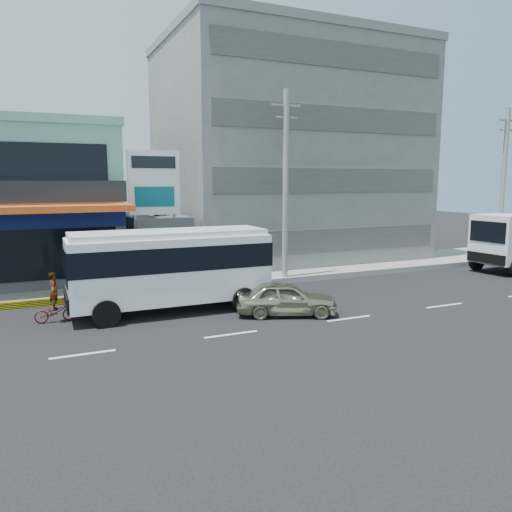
{
  "coord_description": "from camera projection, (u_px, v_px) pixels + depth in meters",
  "views": [
    {
      "loc": [
        -6.2,
        -15.92,
        5.42
      ],
      "look_at": [
        2.48,
        3.34,
        2.2
      ],
      "focal_mm": 35.0,
      "sensor_mm": 36.0,
      "label": 1
    }
  ],
  "objects": [
    {
      "name": "sedan",
      "position": [
        286.0,
        298.0,
        20.15
      ],
      "size": [
        4.36,
        3.05,
        1.38
      ],
      "primitive_type": "imported",
      "rotation": [
        0.0,
        0.0,
        1.18
      ],
      "color": "tan",
      "rests_on": "ground"
    },
    {
      "name": "satellite_dish",
      "position": [
        157.0,
        214.0,
        27.06
      ],
      "size": [
        1.5,
        1.5,
        0.15
      ],
      "primitive_type": "cylinder",
      "color": "slate",
      "rests_on": "gap_structure"
    },
    {
      "name": "motorcycle_rider",
      "position": [
        55.0,
        306.0,
        19.14
      ],
      "size": [
        1.53,
        0.55,
        1.95
      ],
      "color": "#590C13",
      "rests_on": "ground"
    },
    {
      "name": "billboard",
      "position": [
        154.0,
        190.0,
        25.03
      ],
      "size": [
        2.6,
        0.18,
        6.9
      ],
      "color": "gray",
      "rests_on": "ground"
    },
    {
      "name": "sidewalk",
      "position": [
        252.0,
        274.0,
        28.25
      ],
      "size": [
        70.0,
        5.0,
        0.3
      ],
      "primitive_type": "cube",
      "color": "gray",
      "rests_on": "ground"
    },
    {
      "name": "concrete_building",
      "position": [
        286.0,
        157.0,
        34.21
      ],
      "size": [
        16.0,
        12.0,
        14.0
      ],
      "primitive_type": "cube",
      "color": "gray",
      "rests_on": "ground"
    },
    {
      "name": "gap_structure",
      "position": [
        153.0,
        246.0,
        28.24
      ],
      "size": [
        3.0,
        6.0,
        3.5
      ],
      "primitive_type": "cube",
      "color": "#3F4044",
      "rests_on": "ground"
    },
    {
      "name": "utility_pole_far",
      "position": [
        503.0,
        184.0,
        32.51
      ],
      "size": [
        1.6,
        0.3,
        10.0
      ],
      "color": "#999993",
      "rests_on": "ground"
    },
    {
      "name": "ground",
      "position": [
        231.0,
        334.0,
        17.68
      ],
      "size": [
        120.0,
        120.0,
        0.0
      ],
      "primitive_type": "plane",
      "color": "black",
      "rests_on": "ground"
    },
    {
      "name": "utility_pole_near",
      "position": [
        286.0,
        185.0,
        26.01
      ],
      "size": [
        1.6,
        0.3,
        10.0
      ],
      "color": "#999993",
      "rests_on": "ground"
    },
    {
      "name": "minibus",
      "position": [
        170.0,
        264.0,
        20.48
      ],
      "size": [
        8.13,
        2.93,
        3.39
      ],
      "color": "white",
      "rests_on": "ground"
    }
  ]
}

